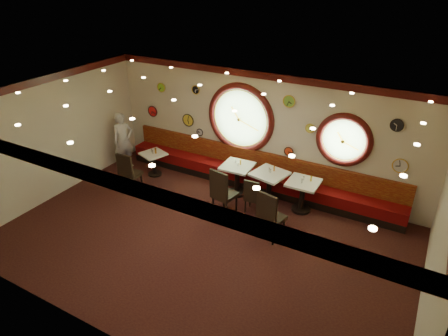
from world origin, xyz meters
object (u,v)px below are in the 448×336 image
at_px(table_d, 302,192).
at_px(condiment_c_bottle, 274,169).
at_px(chair_b, 222,190).
at_px(condiment_d_bottle, 311,178).
at_px(condiment_c_pepper, 270,171).
at_px(condiment_a_salt, 152,150).
at_px(condiment_a_pepper, 153,152).
at_px(condiment_d_salt, 304,178).
at_px(condiment_d_pepper, 302,181).
at_px(table_a, 154,161).
at_px(chair_a, 128,170).
at_px(chair_d, 269,213).
at_px(table_c, 269,184).
at_px(condiment_a_bottle, 156,151).
at_px(condiment_b_salt, 235,161).
at_px(table_b, 237,176).
at_px(chair_c, 252,194).
at_px(waiter, 123,141).
at_px(condiment_c_salt, 269,170).
at_px(condiment_b_bottle, 240,162).

relative_size(table_d, condiment_c_bottle, 6.02).
xyz_separation_m(chair_b, condiment_d_bottle, (1.80, 1.26, 0.19)).
xyz_separation_m(chair_b, condiment_c_pepper, (0.79, 1.09, 0.21)).
bearing_deg(condiment_a_salt, table_d, 2.93).
relative_size(condiment_a_pepper, condiment_d_bottle, 0.77).
relative_size(condiment_d_salt, condiment_d_pepper, 0.96).
relative_size(table_a, chair_b, 1.05).
distance_m(chair_a, condiment_d_pepper, 4.59).
distance_m(chair_b, chair_d, 1.44).
xyz_separation_m(chair_a, condiment_c_bottle, (3.60, 1.46, 0.29)).
height_order(condiment_a_salt, condiment_a_pepper, condiment_a_pepper).
distance_m(table_c, condiment_c_pepper, 0.38).
height_order(condiment_a_bottle, condiment_c_bottle, condiment_c_bottle).
xyz_separation_m(chair_d, condiment_b_salt, (-1.66, 1.55, 0.20)).
relative_size(table_b, chair_c, 1.48).
bearing_deg(condiment_a_bottle, waiter, -178.87).
height_order(table_d, condiment_c_bottle, condiment_c_bottle).
distance_m(condiment_a_salt, condiment_d_bottle, 4.67).
bearing_deg(condiment_d_salt, table_b, -176.06).
xyz_separation_m(table_c, condiment_b_salt, (-1.04, 0.11, 0.35)).
bearing_deg(chair_a, condiment_d_bottle, 14.06).
bearing_deg(table_d, condiment_c_bottle, 173.73).
bearing_deg(chair_a, condiment_a_bottle, 82.80).
height_order(table_d, waiter, waiter).
bearing_deg(condiment_d_salt, table_d, -68.89).
height_order(chair_c, condiment_d_bottle, condiment_d_bottle).
bearing_deg(chair_c, condiment_c_salt, 75.73).
height_order(table_d, chair_b, chair_b).
bearing_deg(condiment_a_bottle, table_b, 4.19).
height_order(condiment_d_salt, condiment_d_bottle, condiment_d_bottle).
bearing_deg(table_a, condiment_d_pepper, 2.41).
distance_m(condiment_b_bottle, condiment_d_bottle, 1.90).
distance_m(table_a, condiment_c_salt, 3.56).
height_order(chair_a, chair_b, chair_b).
distance_m(condiment_a_pepper, condiment_a_bottle, 0.09).
distance_m(table_d, chair_a, 4.63).
height_order(condiment_b_bottle, waiter, waiter).
relative_size(table_a, chair_c, 1.40).
height_order(condiment_c_salt, waiter, waiter).
relative_size(condiment_c_pepper, condiment_a_bottle, 0.62).
bearing_deg(condiment_c_salt, condiment_b_bottle, 177.22).
height_order(table_b, condiment_d_bottle, condiment_d_bottle).
height_order(condiment_b_salt, condiment_d_bottle, condiment_d_bottle).
distance_m(condiment_d_pepper, waiter, 5.52).
relative_size(chair_c, condiment_a_bottle, 3.45).
height_order(table_b, condiment_b_salt, condiment_b_salt).
xyz_separation_m(table_d, condiment_c_bottle, (-0.82, 0.09, 0.42)).
relative_size(condiment_d_pepper, condiment_d_bottle, 0.75).
distance_m(chair_b, waiter, 3.98).
distance_m(chair_b, condiment_d_salt, 2.04).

